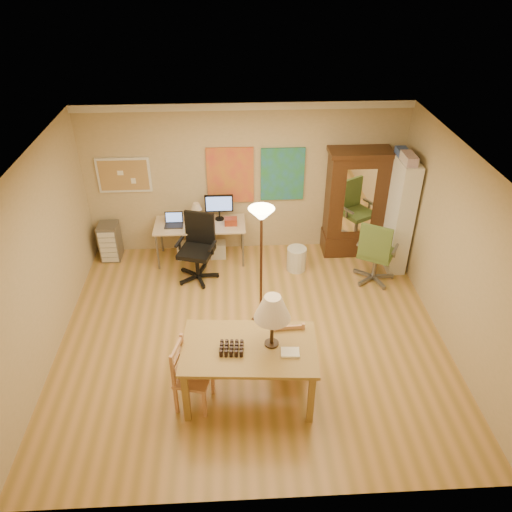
{
  "coord_description": "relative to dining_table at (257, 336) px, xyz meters",
  "views": [
    {
      "loc": [
        -0.24,
        -5.47,
        4.93
      ],
      "look_at": [
        0.07,
        0.3,
        1.2
      ],
      "focal_mm": 35.0,
      "sensor_mm": 36.0,
      "label": 1
    }
  ],
  "objects": [
    {
      "name": "floor",
      "position": [
        -0.02,
        1.07,
        -0.96
      ],
      "size": [
        5.5,
        5.5,
        0.0
      ],
      "primitive_type": "plane",
      "color": "olive",
      "rests_on": "ground"
    },
    {
      "name": "crown_molding",
      "position": [
        -0.02,
        3.53,
        1.68
      ],
      "size": [
        5.5,
        0.08,
        0.12
      ],
      "primitive_type": "cube",
      "color": "white",
      "rests_on": "floor"
    },
    {
      "name": "corkboard",
      "position": [
        -2.07,
        3.54,
        0.54
      ],
      "size": [
        0.9,
        0.04,
        0.62
      ],
      "primitive_type": "cube",
      "color": "tan",
      "rests_on": "floor"
    },
    {
      "name": "art_panel_left",
      "position": [
        -0.27,
        3.54,
        0.49
      ],
      "size": [
        0.8,
        0.04,
        1.0
      ],
      "primitive_type": "cube",
      "color": "gold",
      "rests_on": "floor"
    },
    {
      "name": "art_panel_right",
      "position": [
        0.63,
        3.54,
        0.49
      ],
      "size": [
        0.75,
        0.04,
        0.95
      ],
      "primitive_type": "cube",
      "color": "teal",
      "rests_on": "floor"
    },
    {
      "name": "dining_table",
      "position": [
        0.0,
        0.0,
        0.0
      ],
      "size": [
        1.67,
        1.08,
        1.51
      ],
      "color": "brown",
      "rests_on": "floor"
    },
    {
      "name": "ladder_chair_back",
      "position": [
        0.4,
        0.41,
        -0.54
      ],
      "size": [
        0.43,
        0.41,
        0.89
      ],
      "color": "tan",
      "rests_on": "floor"
    },
    {
      "name": "ladder_chair_left",
      "position": [
        -0.81,
        -0.1,
        -0.52
      ],
      "size": [
        0.51,
        0.52,
        0.93
      ],
      "color": "tan",
      "rests_on": "floor"
    },
    {
      "name": "torchiere_lamp",
      "position": [
        0.13,
        1.36,
        0.59
      ],
      "size": [
        0.35,
        0.35,
        1.94
      ],
      "color": "#3E2518",
      "rests_on": "floor"
    },
    {
      "name": "computer_desk",
      "position": [
        -0.79,
        3.23,
        -0.52
      ],
      "size": [
        1.57,
        0.68,
        1.18
      ],
      "color": "#C9B093",
      "rests_on": "floor"
    },
    {
      "name": "office_chair_black",
      "position": [
        -0.85,
        2.62,
        -0.65
      ],
      "size": [
        0.7,
        0.7,
        1.14
      ],
      "color": "black",
      "rests_on": "floor"
    },
    {
      "name": "office_chair_green",
      "position": [
        2.08,
        2.35,
        -0.65
      ],
      "size": [
        0.71,
        0.71,
        1.15
      ],
      "color": "slate",
      "rests_on": "floor"
    },
    {
      "name": "drawer_cart",
      "position": [
        -2.44,
        3.31,
        -0.62
      ],
      "size": [
        0.34,
        0.4,
        0.67
      ],
      "color": "slate",
      "rests_on": "floor"
    },
    {
      "name": "armoire",
      "position": [
        1.9,
        3.31,
        -0.11
      ],
      "size": [
        1.06,
        0.5,
        1.95
      ],
      "color": "#341E0E",
      "rests_on": "floor"
    },
    {
      "name": "bookshelf",
      "position": [
        2.53,
        2.87,
        0.01
      ],
      "size": [
        0.29,
        0.78,
        1.95
      ],
      "color": "white",
      "rests_on": "floor"
    },
    {
      "name": "wastebin",
      "position": [
        0.83,
        2.76,
        -0.75
      ],
      "size": [
        0.34,
        0.34,
        0.42
      ],
      "primitive_type": "cylinder",
      "color": "silver",
      "rests_on": "floor"
    }
  ]
}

